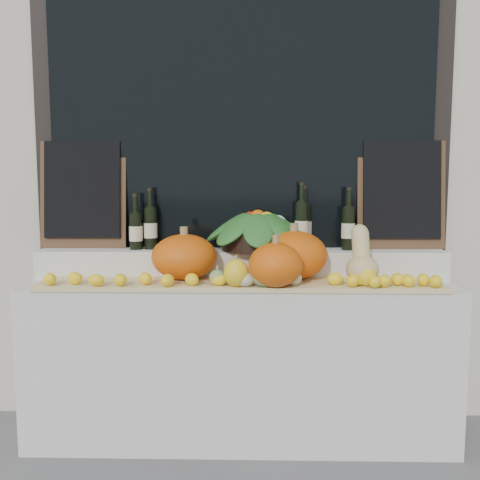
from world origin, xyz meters
name	(u,v)px	position (x,y,z in m)	size (l,w,h in m)	color
storefront_facade	(243,54)	(0.00, 2.25, 2.25)	(7.00, 0.94, 4.50)	beige
display_sill	(240,359)	(0.00, 1.52, 0.44)	(2.30, 0.55, 0.88)	silver
rear_tier	(241,263)	(0.00, 1.68, 0.96)	(2.30, 0.25, 0.16)	silver
straw_bedding	(240,284)	(0.00, 1.40, 0.89)	(2.10, 0.32, 0.03)	tan
pumpkin_left	(184,257)	(-0.30, 1.47, 1.03)	(0.35, 0.35, 0.24)	#DD5B0B
pumpkin_right	(294,255)	(0.29, 1.49, 1.04)	(0.36, 0.36, 0.26)	#DD5B0B
pumpkin_center	(276,265)	(0.18, 1.28, 1.02)	(0.27, 0.27, 0.22)	#DD5B0B
butternut_squash	(362,260)	(0.63, 1.38, 1.02)	(0.17, 0.22, 0.30)	tan
decorative_gourds	(266,276)	(0.13, 1.29, 0.96)	(0.84, 0.14, 0.16)	#285D1B
lemon_heap	(239,280)	(0.00, 1.29, 0.94)	(2.20, 0.16, 0.06)	yellow
produce_bowl	(258,230)	(0.10, 1.66, 1.15)	(0.63, 0.63, 0.24)	black
wine_bottle_far_left	(136,231)	(-0.60, 1.66, 1.15)	(0.08, 0.08, 0.32)	black
wine_bottle_near_left	(151,228)	(-0.52, 1.68, 1.16)	(0.08, 0.08, 0.35)	black
wine_bottle_tall	(304,226)	(0.37, 1.75, 1.17)	(0.08, 0.08, 0.36)	black
wine_bottle_near_right	(301,225)	(0.34, 1.66, 1.18)	(0.08, 0.08, 0.38)	black
wine_bottle_far_right	(348,228)	(0.61, 1.67, 1.16)	(0.08, 0.08, 0.35)	black
chalkboard_left	(83,192)	(-0.92, 1.74, 1.36)	(0.50, 0.10, 0.62)	#4C331E
chalkboard_right	(401,192)	(0.92, 1.74, 1.36)	(0.50, 0.10, 0.62)	#4C331E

